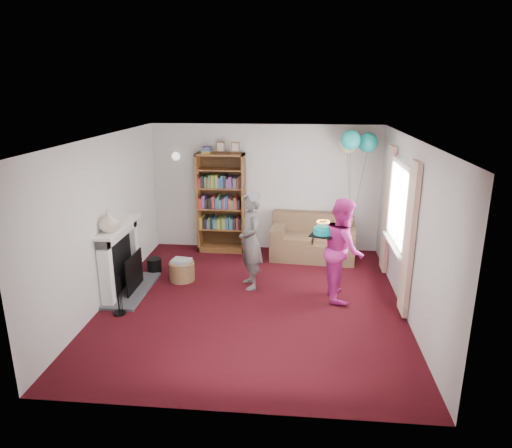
# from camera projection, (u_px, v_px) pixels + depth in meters

# --- Properties ---
(ground) EXTENTS (5.00, 5.00, 0.00)m
(ground) POSITION_uv_depth(u_px,v_px,m) (253.00, 302.00, 7.04)
(ground) COLOR black
(ground) RESTS_ON ground
(wall_back) EXTENTS (4.50, 0.02, 2.50)m
(wall_back) POSITION_uv_depth(u_px,v_px,m) (265.00, 188.00, 9.07)
(wall_back) COLOR silver
(wall_back) RESTS_ON ground
(wall_left) EXTENTS (0.02, 5.00, 2.50)m
(wall_left) POSITION_uv_depth(u_px,v_px,m) (104.00, 220.00, 6.88)
(wall_left) COLOR silver
(wall_left) RESTS_ON ground
(wall_right) EXTENTS (0.02, 5.00, 2.50)m
(wall_right) POSITION_uv_depth(u_px,v_px,m) (411.00, 229.00, 6.47)
(wall_right) COLOR silver
(wall_right) RESTS_ON ground
(ceiling) EXTENTS (4.50, 5.00, 0.01)m
(ceiling) POSITION_uv_depth(u_px,v_px,m) (252.00, 138.00, 6.31)
(ceiling) COLOR white
(ceiling) RESTS_ON wall_back
(fireplace) EXTENTS (0.55, 1.80, 1.12)m
(fireplace) POSITION_uv_depth(u_px,v_px,m) (124.00, 262.00, 7.26)
(fireplace) COLOR #3F3F42
(fireplace) RESTS_ON ground
(window_bay) EXTENTS (0.14, 2.02, 2.20)m
(window_bay) POSITION_uv_depth(u_px,v_px,m) (398.00, 220.00, 7.06)
(window_bay) COLOR white
(window_bay) RESTS_ON ground
(wall_sconce) EXTENTS (0.16, 0.23, 0.16)m
(wall_sconce) POSITION_uv_depth(u_px,v_px,m) (176.00, 156.00, 8.91)
(wall_sconce) COLOR gold
(wall_sconce) RESTS_ON ground
(bookcase) EXTENTS (0.93, 0.42, 2.18)m
(bookcase) POSITION_uv_depth(u_px,v_px,m) (221.00, 204.00, 9.03)
(bookcase) COLOR #472B14
(bookcase) RESTS_ON ground
(sofa) EXTENTS (1.57, 0.83, 0.83)m
(sofa) POSITION_uv_depth(u_px,v_px,m) (313.00, 241.00, 8.83)
(sofa) COLOR brown
(sofa) RESTS_ON ground
(wicker_basket) EXTENTS (0.43, 0.43, 0.38)m
(wicker_basket) POSITION_uv_depth(u_px,v_px,m) (182.00, 271.00, 7.78)
(wicker_basket) COLOR olive
(wicker_basket) RESTS_ON ground
(person_striped) EXTENTS (0.57, 0.68, 1.60)m
(person_striped) POSITION_uv_depth(u_px,v_px,m) (250.00, 241.00, 7.36)
(person_striped) COLOR black
(person_striped) RESTS_ON ground
(person_magenta) EXTENTS (0.67, 0.82, 1.60)m
(person_magenta) POSITION_uv_depth(u_px,v_px,m) (343.00, 249.00, 6.99)
(person_magenta) COLOR #D02991
(person_magenta) RESTS_ON ground
(birthday_cake) EXTENTS (0.35, 0.35, 0.22)m
(birthday_cake) POSITION_uv_depth(u_px,v_px,m) (323.00, 231.00, 6.90)
(birthday_cake) COLOR black
(birthday_cake) RESTS_ON ground
(balloons) EXTENTS (0.68, 0.74, 1.81)m
(balloons) POSITION_uv_depth(u_px,v_px,m) (356.00, 142.00, 8.23)
(balloons) COLOR #3F3F3F
(balloons) RESTS_ON ground
(mantel_vase) EXTENTS (0.38, 0.38, 0.33)m
(mantel_vase) POSITION_uv_depth(u_px,v_px,m) (109.00, 221.00, 6.71)
(mantel_vase) COLOR beige
(mantel_vase) RESTS_ON fireplace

